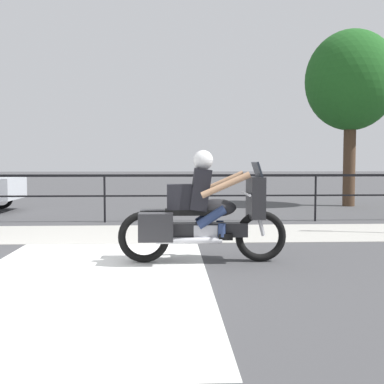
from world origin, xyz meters
TOP-DOWN VIEW (x-y plane):
  - ground_plane at (0.00, 0.00)m, footprint 120.00×120.00m
  - sidewalk_band at (0.00, 3.40)m, footprint 44.00×2.40m
  - crosswalk_band at (0.54, -0.20)m, footprint 3.01×6.00m
  - fence_railing at (0.00, 5.24)m, footprint 36.00×0.05m
  - motorcycle at (2.01, 0.62)m, footprint 2.44×0.76m
  - tree_behind_sign at (7.37, 9.09)m, footprint 2.90×2.90m

SIDE VIEW (x-z plane):
  - ground_plane at x=0.00m, z-range 0.00..0.00m
  - crosswalk_band at x=0.54m, z-range 0.00..0.01m
  - sidewalk_band at x=0.00m, z-range 0.00..0.01m
  - motorcycle at x=2.01m, z-range -0.11..1.52m
  - fence_railing at x=0.00m, z-range 0.33..1.48m
  - tree_behind_sign at x=7.37m, z-range 1.19..6.83m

